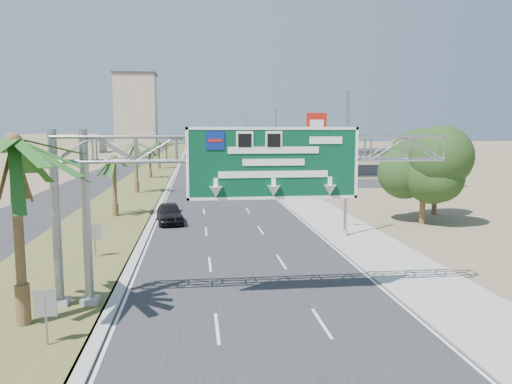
{
  "coord_description": "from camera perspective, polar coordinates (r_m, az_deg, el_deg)",
  "views": [
    {
      "loc": [
        -2.73,
        -10.9,
        7.37
      ],
      "look_at": [
        0.37,
        14.38,
        4.2
      ],
      "focal_mm": 35.0,
      "sensor_mm": 36.0,
      "label": 1
    }
  ],
  "objects": [
    {
      "name": "road",
      "position": [
        121.15,
        -5.69,
        3.59
      ],
      "size": [
        12.0,
        300.0,
        0.02
      ],
      "primitive_type": "cube",
      "color": "#28282B",
      "rests_on": "ground"
    },
    {
      "name": "sidewalk_right",
      "position": [
        121.64,
        -1.67,
        3.65
      ],
      "size": [
        4.0,
        300.0,
        0.1
      ],
      "primitive_type": "cube",
      "color": "#9E9B93",
      "rests_on": "ground"
    },
    {
      "name": "median_grass",
      "position": [
        121.34,
        -10.42,
        3.53
      ],
      "size": [
        7.0,
        300.0,
        0.12
      ],
      "primitive_type": "cube",
      "color": "#555E29",
      "rests_on": "ground"
    },
    {
      "name": "opposing_road",
      "position": [
        121.96,
        -13.71,
        3.44
      ],
      "size": [
        8.0,
        300.0,
        0.02
      ],
      "primitive_type": "cube",
      "color": "#28282B",
      "rests_on": "ground"
    },
    {
      "name": "sign_gantry",
      "position": [
        20.93,
        -2.41,
        3.49
      ],
      "size": [
        16.75,
        1.24,
        7.5
      ],
      "color": "gray",
      "rests_on": "ground"
    },
    {
      "name": "palm_near",
      "position": [
        19.98,
        -25.99,
        5.12
      ],
      "size": [
        5.7,
        5.7,
        8.35
      ],
      "color": "brown",
      "rests_on": "ground"
    },
    {
      "name": "palm_row_b",
      "position": [
        43.5,
        -15.96,
        3.57
      ],
      "size": [
        3.99,
        3.99,
        5.95
      ],
      "color": "brown",
      "rests_on": "ground"
    },
    {
      "name": "palm_row_c",
      "position": [
        59.31,
        -13.59,
        5.26
      ],
      "size": [
        3.99,
        3.99,
        6.75
      ],
      "color": "brown",
      "rests_on": "ground"
    },
    {
      "name": "palm_row_d",
      "position": [
        77.25,
        -12.04,
        4.76
      ],
      "size": [
        3.99,
        3.99,
        5.45
      ],
      "color": "brown",
      "rests_on": "ground"
    },
    {
      "name": "palm_row_e",
      "position": [
        96.16,
        -11.07,
        5.62
      ],
      "size": [
        3.99,
        3.99,
        6.15
      ],
      "color": "brown",
      "rests_on": "ground"
    },
    {
      "name": "palm_row_f",
      "position": [
        121.11,
        -10.23,
        5.73
      ],
      "size": [
        3.99,
        3.99,
        5.75
      ],
      "color": "brown",
      "rests_on": "ground"
    },
    {
      "name": "streetlight_near",
      "position": [
        34.49,
        9.95,
        2.54
      ],
      "size": [
        3.27,
        0.44,
        10.0
      ],
      "color": "gray",
      "rests_on": "ground"
    },
    {
      "name": "streetlight_mid",
      "position": [
        63.75,
        2.08,
        4.69
      ],
      "size": [
        3.27,
        0.44,
        10.0
      ],
      "color": "gray",
      "rests_on": "ground"
    },
    {
      "name": "streetlight_far",
      "position": [
        99.44,
        -1.19,
        5.56
      ],
      "size": [
        3.27,
        0.44,
        10.0
      ],
      "color": "gray",
      "rests_on": "ground"
    },
    {
      "name": "signal_mast",
      "position": [
        83.28,
        -1.54,
        5.37
      ],
      "size": [
        10.28,
        0.71,
        8.0
      ],
      "color": "gray",
      "rests_on": "ground"
    },
    {
      "name": "store_building",
      "position": [
        80.95,
        10.84,
        3.17
      ],
      "size": [
        18.0,
        10.0,
        4.0
      ],
      "primitive_type": "cube",
      "color": "tan",
      "rests_on": "ground"
    },
    {
      "name": "oak_near",
      "position": [
        41.03,
        18.66,
        2.76
      ],
      "size": [
        4.5,
        4.5,
        6.8
      ],
      "color": "brown",
      "rests_on": "ground"
    },
    {
      "name": "oak_far",
      "position": [
        45.99,
        19.85,
        2.25
      ],
      "size": [
        3.5,
        3.5,
        5.6
      ],
      "color": "brown",
      "rests_on": "ground"
    },
    {
      "name": "median_signback_a",
      "position": [
        18.61,
        -22.92,
        -12.03
      ],
      "size": [
        0.75,
        0.08,
        2.08
      ],
      "color": "gray",
      "rests_on": "ground"
    },
    {
      "name": "median_signback_b",
      "position": [
        30.06,
        -17.97,
        -4.61
      ],
      "size": [
        0.75,
        0.08,
        2.08
      ],
      "color": "gray",
      "rests_on": "ground"
    },
    {
      "name": "tower_distant",
      "position": [
        262.73,
        -13.54,
        9.12
      ],
      "size": [
        20.0,
        16.0,
        35.0
      ],
      "primitive_type": "cube",
      "color": "gray",
      "rests_on": "ground"
    },
    {
      "name": "building_distant_left",
      "position": [
        176.1,
        -20.95,
        5.22
      ],
      "size": [
        24.0,
        14.0,
        6.0
      ],
      "primitive_type": "cube",
      "color": "tan",
      "rests_on": "ground"
    },
    {
      "name": "building_distant_right",
      "position": [
        154.48,
        5.28,
        5.27
      ],
      "size": [
        20.0,
        12.0,
        5.0
      ],
      "primitive_type": "cube",
      "color": "tan",
      "rests_on": "ground"
    },
    {
      "name": "car_left_lane",
      "position": [
        40.15,
        -9.83,
        -2.4
      ],
      "size": [
        2.51,
        5.0,
        1.63
      ],
      "primitive_type": "imported",
      "rotation": [
        0.0,
        0.0,
        0.12
      ],
      "color": "black",
      "rests_on": "ground"
    },
    {
      "name": "car_mid_lane",
      "position": [
        59.4,
        -3.6,
        0.61
      ],
      "size": [
        1.61,
        4.14,
        1.34
      ],
      "primitive_type": "imported",
      "rotation": [
        0.0,
        0.0,
        -0.05
      ],
      "color": "#671409",
      "rests_on": "ground"
    },
    {
      "name": "car_right_lane",
      "position": [
        90.91,
        -2.85,
        2.96
      ],
      "size": [
        3.04,
        6.03,
        1.64
      ],
      "primitive_type": "imported",
      "rotation": [
        0.0,
        0.0,
        0.06
      ],
      "color": "gray",
      "rests_on": "ground"
    },
    {
      "name": "car_far",
      "position": [
        89.14,
        -5.82,
        2.77
      ],
      "size": [
        2.11,
        4.8,
        1.37
      ],
      "primitive_type": "imported",
      "rotation": [
        0.0,
        0.0,
        -0.04
      ],
      "color": "black",
      "rests_on": "ground"
    },
    {
      "name": "pole_sign_red_near",
      "position": [
        58.58,
        6.92,
        7.21
      ],
      "size": [
        2.42,
        0.54,
        9.52
      ],
      "color": "gray",
      "rests_on": "ground"
    },
    {
      "name": "pole_sign_blue",
      "position": [
        65.26,
        4.25,
        5.02
      ],
      "size": [
        2.02,
        0.69,
        6.95
      ],
      "color": "gray",
      "rests_on": "ground"
    },
    {
      "name": "pole_sign_red_far",
      "position": [
        84.32,
        2.52,
        6.25
      ],
      "size": [
        2.21,
        0.82,
        7.79
      ],
      "color": "gray",
      "rests_on": "ground"
    }
  ]
}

